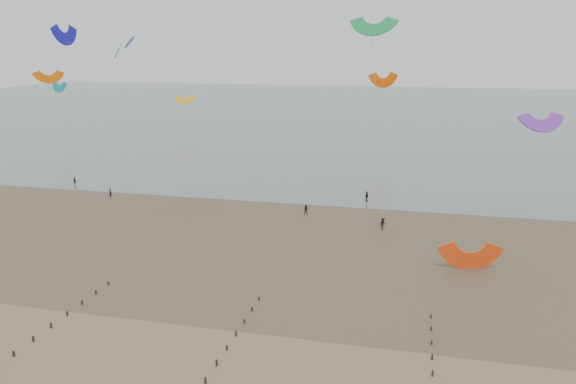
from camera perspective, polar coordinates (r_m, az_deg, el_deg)
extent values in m
plane|color=brown|center=(52.98, -11.02, -15.79)|extent=(500.00, 500.00, 0.00)
plane|color=#475654|center=(243.64, 8.53, 8.19)|extent=(500.00, 500.00, 0.00)
plane|color=#473A28|center=(83.23, -1.23, -4.00)|extent=(500.00, 500.00, 0.00)
ellipsoid|color=slate|center=(78.38, -16.59, -5.84)|extent=(23.60, 14.36, 0.01)
ellipsoid|color=slate|center=(84.07, 7.25, -3.93)|extent=(33.64, 18.32, 0.01)
ellipsoid|color=slate|center=(104.36, -22.30, -1.26)|extent=(26.95, 14.22, 0.01)
cube|color=black|center=(56.92, -26.10, -14.54)|extent=(0.16, 0.16, 0.62)
cube|color=black|center=(58.70, -24.46, -13.45)|extent=(0.16, 0.16, 0.59)
cube|color=black|center=(60.54, -22.94, -12.42)|extent=(0.16, 0.16, 0.57)
cube|color=black|center=(62.44, -21.52, -11.45)|extent=(0.16, 0.16, 0.54)
cube|color=black|center=(64.39, -20.19, -10.53)|extent=(0.16, 0.16, 0.51)
cube|color=black|center=(66.38, -18.94, -9.65)|extent=(0.16, 0.16, 0.48)
cube|color=black|center=(68.42, -17.78, -8.83)|extent=(0.16, 0.16, 0.45)
cube|color=black|center=(48.49, -8.39, -18.42)|extent=(0.16, 0.16, 0.62)
cube|color=black|center=(50.57, -7.26, -16.89)|extent=(0.16, 0.16, 0.59)
cube|color=black|center=(52.70, -6.24, -15.47)|extent=(0.16, 0.16, 0.57)
cube|color=black|center=(54.86, -5.30, -14.17)|extent=(0.16, 0.16, 0.54)
cube|color=black|center=(57.07, -4.45, -12.96)|extent=(0.16, 0.16, 0.51)
cube|color=black|center=(59.31, -3.67, -11.83)|extent=(0.16, 0.16, 0.48)
cube|color=black|center=(61.59, -2.96, -10.79)|extent=(0.16, 0.16, 0.45)
cube|color=black|center=(50.36, 14.48, -17.44)|extent=(0.16, 0.16, 0.57)
cube|color=black|center=(52.63, 14.43, -15.95)|extent=(0.16, 0.16, 0.54)
cube|color=black|center=(54.92, 14.39, -14.58)|extent=(0.16, 0.16, 0.51)
cube|color=black|center=(57.25, 14.35, -13.33)|extent=(0.16, 0.16, 0.48)
cube|color=black|center=(59.60, 14.32, -12.17)|extent=(0.16, 0.16, 0.45)
imported|color=black|center=(106.58, -17.60, -0.06)|extent=(0.73, 0.64, 1.68)
imported|color=black|center=(85.04, 9.60, -3.19)|extent=(1.29, 1.25, 1.77)
imported|color=black|center=(118.69, -20.87, 1.07)|extent=(0.65, 0.60, 1.50)
imported|color=black|center=(99.70, 8.01, -0.45)|extent=(0.74, 1.17, 1.85)
imported|color=black|center=(91.15, 1.86, -1.79)|extent=(1.01, 0.92, 1.69)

